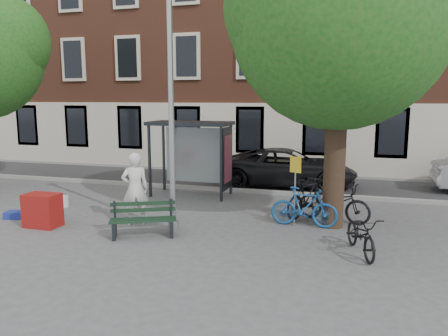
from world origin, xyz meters
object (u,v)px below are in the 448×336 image
Objects in this scene: lamppost at (172,124)px; bike_a at (334,202)px; bus_shelter at (202,142)px; notice_sign at (295,176)px; car_dark at (288,167)px; red_stand at (42,210)px; painter at (135,189)px; bike_c at (361,234)px; bike_d at (307,198)px; bench at (143,221)px; bike_b at (304,207)px.

lamppost is 5.01m from bike_a.
bus_shelter is 1.51× the size of notice_sign.
bus_shelter is at bearing 164.41° from notice_sign.
bus_shelter is 0.54× the size of car_dark.
red_stand is (-3.50, -0.70, -2.33)m from lamppost.
painter is 1.14× the size of bike_c.
bus_shelter is 1.43× the size of painter.
car_dark is (-1.19, 4.37, 0.16)m from bike_d.
notice_sign is (3.52, 2.00, 0.98)m from bench.
bike_c is at bearing -24.39° from notice_sign.
bike_a reaches higher than bench.
red_stand is (-6.75, -2.97, -0.13)m from bike_d.
bus_shelter is 1.48× the size of bike_d.
red_stand is (-8.20, -0.20, -0.01)m from bike_c.
lamppost is 4.16m from bike_b.
bench is at bearing 164.49° from bike_c.
bike_a is 0.39× the size of car_dark.
painter is 1.29m from bench.
bike_c is 1.93× the size of red_stand.
bike_b is at bearing 111.43° from bike_c.
bike_b is 0.94× the size of bike_d.
bike_c is 2.64m from notice_sign.
bus_shelter is at bearing 58.98° from red_stand.
painter is 1.05× the size of notice_sign.
bike_b is at bearing 163.21° from painter.
notice_sign is (-1.70, 1.80, 0.91)m from bike_c.
bench is 5.28m from bike_a.
car_dark reaches higher than red_stand.
car_dark is at bearing 46.05° from bench.
red_stand is at bearing -168.65° from lamppost.
car_dark is (3.25, 6.42, -0.26)m from painter.
red_stand is 6.86m from notice_sign.
bike_a is at bearing 26.73° from lamppost.
bike_a is 2.61m from bike_c.
car_dark is (-1.95, 4.61, 0.19)m from bike_a.
bike_c is at bearing -148.94° from bike_a.
lamppost is 3.08× the size of painter.
notice_sign is (0.95, -5.33, 0.63)m from car_dark.
lamppost is 2.55m from bench.
bike_a is at bearing -162.57° from car_dark.
bike_d is at bearing 174.66° from painter.
bike_b is at bearing 16.25° from red_stand.
notice_sign is at bearing 85.91° from bike_b.
bike_d is 1.02× the size of notice_sign.
notice_sign is at bearing 23.44° from lamppost.
painter is 1.10× the size of bike_b.
bench is 0.98× the size of bike_c.
bench is at bearing 96.46° from painter.
bench is 0.90× the size of notice_sign.
red_stand reaches higher than bench.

